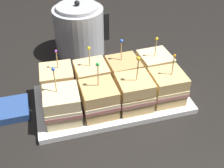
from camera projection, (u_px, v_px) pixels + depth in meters
ground_plane at (112, 101)px, 0.92m from camera, size 6.00×6.00×0.00m
serving_platter at (112, 99)px, 0.91m from camera, size 0.48×0.25×0.02m
sandwich_front_far_left at (62, 106)px, 0.80m from camera, size 0.11×0.11×0.18m
sandwich_front_center_left at (99, 99)px, 0.82m from camera, size 0.11×0.11×0.18m
sandwich_front_center_right at (134, 93)px, 0.84m from camera, size 0.10×0.10×0.18m
sandwich_front_far_right at (167, 87)px, 0.87m from camera, size 0.10×0.10×0.17m
sandwich_back_far_left at (58, 83)px, 0.88m from camera, size 0.11×0.11×0.16m
sandwich_back_center_left at (92, 78)px, 0.90m from camera, size 0.11×0.11×0.16m
sandwich_back_center_right at (123, 73)px, 0.93m from camera, size 0.11×0.11×0.17m
sandwich_back_far_right at (154, 68)px, 0.95m from camera, size 0.11×0.11×0.17m
kettle_steel at (79, 31)px, 1.09m from camera, size 0.21×0.19×0.22m
napkin_stack at (11, 109)px, 0.87m from camera, size 0.11×0.11×0.02m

